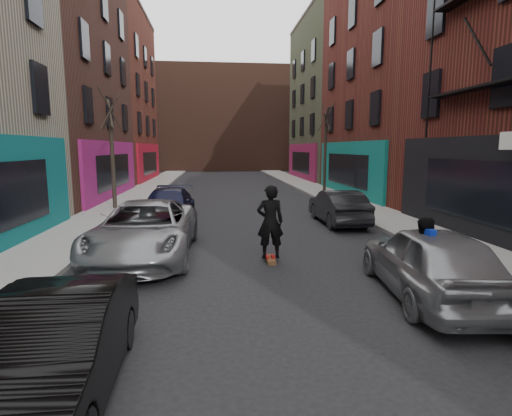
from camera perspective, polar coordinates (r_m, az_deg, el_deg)
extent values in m
cube|color=gray|center=(32.91, -14.74, 3.00)|extent=(2.50, 84.00, 0.13)
cube|color=gray|center=(33.37, 7.02, 3.29)|extent=(2.50, 84.00, 0.13)
cube|color=#47281E|center=(58.53, -4.86, 12.36)|extent=(40.00, 10.00, 14.00)
imported|color=black|center=(5.69, -26.96, -17.61)|extent=(1.59, 4.13, 1.34)
imported|color=gray|center=(11.75, -15.55, -3.04)|extent=(2.75, 5.79, 1.60)
imported|color=black|center=(17.20, -12.50, 0.35)|extent=(2.16, 4.91, 1.40)
imported|color=gray|center=(9.09, 23.59, -6.96)|extent=(2.30, 4.71, 1.55)
imported|color=black|center=(16.76, 11.63, 0.16)|extent=(1.49, 4.24, 1.39)
cube|color=brown|center=(11.10, 2.01, -7.37)|extent=(0.23, 0.80, 0.10)
imported|color=black|center=(10.86, 2.04, -1.99)|extent=(0.74, 0.49, 2.02)
imported|color=black|center=(8.78, 22.56, -6.83)|extent=(0.89, 0.72, 1.73)
cube|color=#0C26AA|center=(8.52, 23.40, -4.12)|extent=(0.16, 0.31, 0.42)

